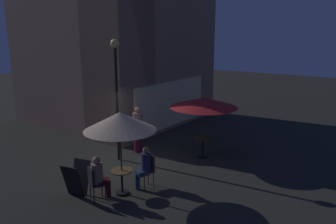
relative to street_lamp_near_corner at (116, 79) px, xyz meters
name	(u,v)px	position (x,y,z in m)	size (l,w,h in m)	color
ground_plane	(126,167)	(-0.34, -0.67, -2.94)	(60.00, 60.00, 0.00)	#282822
cafe_building	(117,34)	(3.36, 3.18, 1.50)	(7.52, 7.76, 8.89)	#97745F
street_lamp_near_corner	(116,79)	(0.00, 0.00, 0.00)	(0.31, 0.31, 4.30)	black
menu_sandwich_board	(77,179)	(-2.69, -0.97, -2.45)	(0.77, 0.68, 0.96)	black
cafe_table_0	(203,144)	(1.99, -2.34, -2.42)	(0.65, 0.65, 0.76)	black
cafe_table_1	(122,178)	(-1.88, -1.94, -2.45)	(0.63, 0.63, 0.72)	black
patio_umbrella_0	(204,103)	(1.99, -2.34, -0.88)	(2.44, 2.44, 2.25)	black
patio_umbrella_1	(120,122)	(-1.88, -1.94, -0.81)	(2.00, 2.00, 2.40)	black
cafe_chair_0	(149,168)	(-1.05, -2.26, -2.35)	(0.50, 0.50, 0.97)	brown
cafe_chair_1	(94,181)	(-2.61, -1.61, -2.36)	(0.54, 0.54, 0.97)	black
patron_seated_0	(144,165)	(-1.19, -2.21, -2.24)	(0.50, 0.41, 1.25)	#1D304E
patron_seated_1	(99,175)	(-2.48, -1.67, -2.23)	(0.51, 0.44, 1.26)	#441218
patron_standing_2	(138,130)	(1.01, -0.06, -2.05)	(0.37, 0.37, 1.78)	#4E1027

